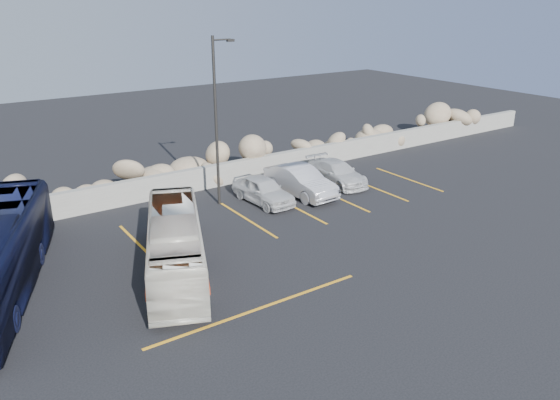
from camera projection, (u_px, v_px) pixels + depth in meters
ground at (287, 302)px, 18.27m from camera, size 90.00×90.00×0.00m
seawall at (151, 188)px, 27.38m from camera, size 60.00×0.40×1.20m
riprap_pile at (141, 169)px, 28.06m from camera, size 54.00×2.80×2.60m
parking_lines at (301, 220)px, 25.03m from camera, size 18.16×9.36×0.01m
lamppost at (217, 118)px, 25.48m from camera, size 1.14×0.18×8.00m
vintage_bus at (175, 245)px, 19.91m from camera, size 4.77×8.08×2.22m
car_a at (263, 190)px, 26.92m from camera, size 1.77×3.93×1.31m
car_b at (300, 181)px, 27.97m from camera, size 1.78×4.55×1.48m
car_c at (337, 173)px, 29.74m from camera, size 1.93×4.25×1.21m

